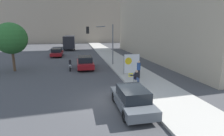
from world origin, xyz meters
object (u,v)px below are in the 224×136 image
at_px(pedestrian_behind, 125,64).
at_px(street_tree_near_curb, 11,38).
at_px(car_on_road_nearest, 85,62).
at_px(jogger_on_sidewalk, 139,69).
at_px(protest_banner, 132,64).
at_px(seated_protester, 137,77).
at_px(car_on_road_midblock, 57,52).
at_px(motorcycle_on_road, 70,65).
at_px(city_bus_on_road, 70,41).
at_px(traffic_light_pole, 103,37).
at_px(parked_car_curbside, 132,99).

distance_m(pedestrian_behind, street_tree_near_curb, 12.91).
height_order(car_on_road_nearest, street_tree_near_curb, street_tree_near_curb).
xyz_separation_m(jogger_on_sidewalk, street_tree_near_curb, (-12.61, 6.33, 2.66)).
height_order(protest_banner, car_on_road_nearest, protest_banner).
xyz_separation_m(seated_protester, pedestrian_behind, (0.25, 4.27, 0.24)).
distance_m(car_on_road_midblock, motorcycle_on_road, 11.65).
bearing_deg(city_bus_on_road, motorcycle_on_road, -88.03).
bearing_deg(street_tree_near_curb, seated_protester, -34.94).
height_order(traffic_light_pole, car_on_road_midblock, traffic_light_pole).
xyz_separation_m(pedestrian_behind, protest_banner, (0.48, -0.61, 0.16)).
bearing_deg(pedestrian_behind, traffic_light_pole, 143.34).
height_order(traffic_light_pole, street_tree_near_curb, street_tree_near_curb).
relative_size(car_on_road_nearest, street_tree_near_curb, 0.85).
bearing_deg(jogger_on_sidewalk, parked_car_curbside, 70.13).
bearing_deg(jogger_on_sidewalk, seated_protester, 69.20).
xyz_separation_m(traffic_light_pole, car_on_road_midblock, (-6.77, 9.98, -2.98)).
bearing_deg(city_bus_on_road, seated_protester, -78.74).
bearing_deg(protest_banner, pedestrian_behind, 128.35).
bearing_deg(pedestrian_behind, car_on_road_nearest, 171.64).
bearing_deg(traffic_light_pole, seated_protester, -81.20).
relative_size(jogger_on_sidewalk, parked_car_curbside, 0.39).
xyz_separation_m(traffic_light_pole, car_on_road_nearest, (-2.39, -1.01, -2.94)).
height_order(parked_car_curbside, car_on_road_midblock, car_on_road_midblock).
bearing_deg(city_bus_on_road, car_on_road_nearest, -83.83).
distance_m(city_bus_on_road, street_tree_near_curb, 24.49).
distance_m(protest_banner, motorcycle_on_road, 7.43).
height_order(jogger_on_sidewalk, protest_banner, protest_banner).
height_order(seated_protester, motorcycle_on_road, seated_protester).
bearing_deg(seated_protester, car_on_road_midblock, 137.15).
bearing_deg(protest_banner, street_tree_near_curb, 159.97).
relative_size(jogger_on_sidewalk, motorcycle_on_road, 0.76).
bearing_deg(city_bus_on_road, jogger_on_sidewalk, -76.53).
xyz_separation_m(protest_banner, car_on_road_midblock, (-8.89, 15.28, -0.53)).
xyz_separation_m(protest_banner, street_tree_near_curb, (-12.49, 4.55, 2.44)).
relative_size(seated_protester, traffic_light_pole, 0.24).
bearing_deg(parked_car_curbside, motorcycle_on_road, 108.55).
bearing_deg(motorcycle_on_road, car_on_road_midblock, 103.02).
xyz_separation_m(jogger_on_sidewalk, traffic_light_pole, (-2.23, 7.08, 2.67)).
relative_size(parked_car_curbside, city_bus_on_road, 0.37).
xyz_separation_m(jogger_on_sidewalk, car_on_road_nearest, (-4.62, 6.07, -0.27)).
xyz_separation_m(protest_banner, motorcycle_on_road, (-6.27, 3.93, -0.71)).
relative_size(traffic_light_pole, street_tree_near_curb, 0.95).
height_order(jogger_on_sidewalk, pedestrian_behind, pedestrian_behind).
bearing_deg(traffic_light_pole, protest_banner, -68.21).
distance_m(pedestrian_behind, car_on_road_midblock, 16.92).
bearing_deg(car_on_road_nearest, traffic_light_pole, 22.99).
xyz_separation_m(seated_protester, car_on_road_midblock, (-8.16, 18.94, -0.13)).
bearing_deg(car_on_road_midblock, motorcycle_on_road, -76.98).
bearing_deg(jogger_on_sidewalk, city_bus_on_road, -73.14).
bearing_deg(parked_car_curbside, traffic_light_pole, 88.78).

